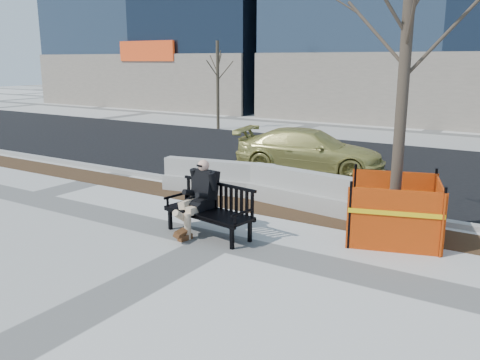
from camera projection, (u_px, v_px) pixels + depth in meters
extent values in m
plane|color=beige|center=(219.00, 241.00, 10.32)|extent=(120.00, 120.00, 0.00)
cube|color=#47301C|center=(279.00, 210.00, 12.45)|extent=(40.00, 1.20, 0.02)
cube|color=black|center=(364.00, 166.00, 17.54)|extent=(60.00, 10.40, 0.01)
cube|color=#9E9B93|center=(296.00, 199.00, 13.22)|extent=(60.00, 0.25, 0.12)
imported|color=tan|center=(309.00, 172.00, 16.69)|extent=(5.10, 2.74, 1.41)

